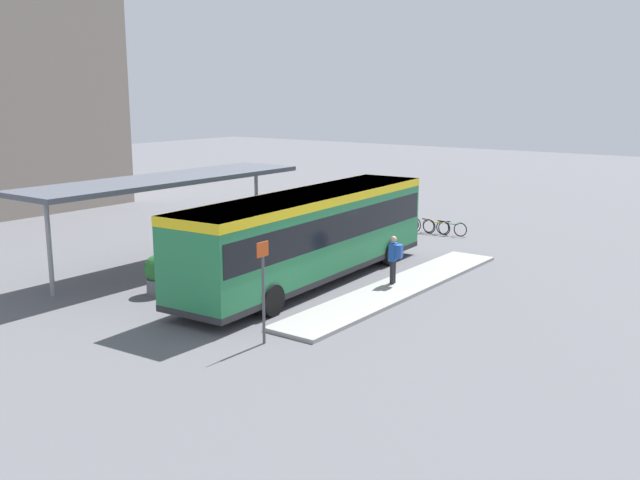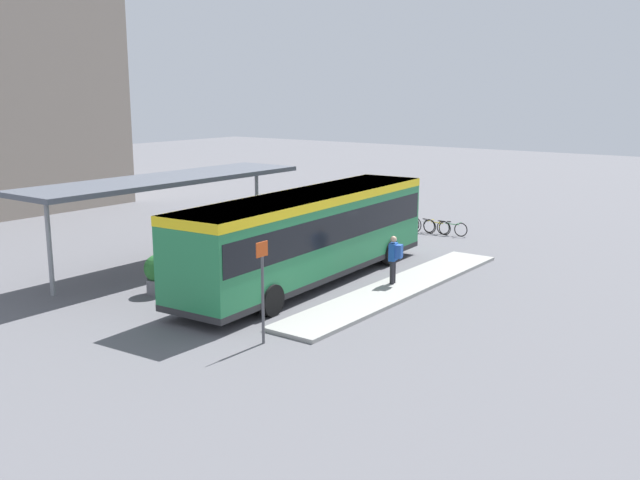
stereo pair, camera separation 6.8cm
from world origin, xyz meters
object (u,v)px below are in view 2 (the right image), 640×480
Objects in this scene: pedestrian_waiting at (394,257)px; potted_planter_near_shelter at (194,267)px; city_bus at (310,231)px; bicycle_black at (407,223)px; bicycle_green at (452,228)px; potted_planter_far_side at (158,274)px; bicycle_yellow at (437,227)px; bicycle_white at (421,225)px; platform_sign at (263,288)px.

potted_planter_near_shelter is (-3.68, 6.04, -0.52)m from pedestrian_waiting.
city_bus is 10.70m from bicycle_black.
bicycle_black is (-0.28, 2.28, 0.05)m from bicycle_green.
bicycle_black reaches higher than bicycle_green.
potted_planter_far_side is (-14.60, 1.18, 0.31)m from bicycle_black.
bicycle_yellow is at bearing -10.33° from potted_planter_far_side.
city_bus is at bearing 100.29° from bicycle_white.
city_bus reaches higher than bicycle_white.
pedestrian_waiting reaches higher than bicycle_green.
potted_planter_near_shelter reaches higher than bicycle_yellow.
bicycle_black is (9.17, 4.72, -0.70)m from pedestrian_waiting.
bicycle_yellow is (9.38, 3.20, -0.75)m from pedestrian_waiting.
pedestrian_waiting is at bearing 116.74° from bicycle_white.
potted_planter_near_shelter is 7.03m from platform_sign.
city_bus is 6.40m from platform_sign.
potted_planter_near_shelter is at bearing 4.53° from potted_planter_far_side.
pedestrian_waiting is at bearing 0.67° from platform_sign.
bicycle_white is (9.26, 3.96, -0.73)m from pedestrian_waiting.
bicycle_white is (-0.19, 1.52, 0.01)m from bicycle_green.
bicycle_green is 0.56× the size of platform_sign.
platform_sign reaches higher than potted_planter_far_side.
bicycle_black is at bearing 10.60° from bicycle_white.
bicycle_white is 16.79m from platform_sign.
potted_planter_near_shelter is (-2.43, 3.32, -1.30)m from city_bus.
pedestrian_waiting reaches higher than bicycle_yellow.
potted_planter_far_side is at bearing 28.68° from pedestrian_waiting.
potted_planter_near_shelter is (-13.12, 3.60, 0.22)m from bicycle_green.
bicycle_yellow is 16.74m from platform_sign.
city_bus reaches higher than potted_planter_far_side.
bicycle_black is (-0.22, 1.52, 0.05)m from bicycle_yellow.
potted_planter_near_shelter is at bearing 84.45° from bicycle_white.
potted_planter_near_shelter is 1.76m from potted_planter_far_side.
pedestrian_waiting is 1.25× the size of potted_planter_far_side.
city_bus is at bearing 10.64° from pedestrian_waiting.
potted_planter_far_side is at bearing 85.44° from bicycle_yellow.
pedestrian_waiting is at bearing -58.66° from potted_planter_near_shelter.
pedestrian_waiting is at bearing -54.05° from bicycle_black.
platform_sign is at bearing -157.37° from city_bus.
city_bus is at bearing 98.34° from bicycle_yellow.
bicycle_green is at bearing -89.45° from pedestrian_waiting.
potted_planter_near_shelter is 0.38× the size of platform_sign.
platform_sign is (-16.37, -3.28, 1.22)m from bicycle_yellow.
platform_sign reaches higher than bicycle_yellow.
bicycle_green is 13.61m from potted_planter_near_shelter.
pedestrian_waiting is 1.08× the size of bicycle_green.
bicycle_green is 0.96× the size of bicycle_white.
platform_sign is at bearing -64.75° from bicycle_black.
bicycle_yellow is 1.43× the size of potted_planter_near_shelter.
bicycle_green is (9.44, 2.44, -0.74)m from pedestrian_waiting.
city_bus reaches higher than potted_planter_near_shelter.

